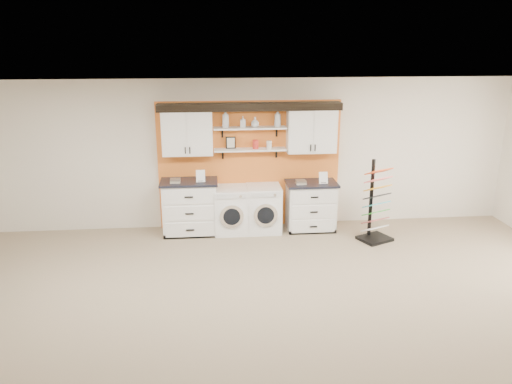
{
  "coord_description": "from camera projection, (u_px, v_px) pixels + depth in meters",
  "views": [
    {
      "loc": [
        -0.74,
        -5.13,
        3.48
      ],
      "look_at": [
        -0.03,
        2.3,
        1.18
      ],
      "focal_mm": 35.0,
      "sensor_mm": 36.0,
      "label": 1
    }
  ],
  "objects": [
    {
      "name": "upper_cabinet_left",
      "position": [
        187.0,
        132.0,
        8.92
      ],
      "size": [
        0.9,
        0.35,
        0.84
      ],
      "color": "white",
      "rests_on": "wall_back"
    },
    {
      "name": "floor",
      "position": [
        277.0,
        342.0,
        5.97
      ],
      "size": [
        10.0,
        10.0,
        0.0
      ],
      "primitive_type": "plane",
      "color": "#837458",
      "rests_on": "ground"
    },
    {
      "name": "canister_cream",
      "position": [
        269.0,
        145.0,
        9.14
      ],
      "size": [
        0.1,
        0.1,
        0.14
      ],
      "primitive_type": "cylinder",
      "color": "silver",
      "rests_on": "shelf_lower"
    },
    {
      "name": "base_cabinet_left",
      "position": [
        190.0,
        207.0,
        9.19
      ],
      "size": [
        1.03,
        0.66,
        1.01
      ],
      "color": "white",
      "rests_on": "floor"
    },
    {
      "name": "crown_molding",
      "position": [
        250.0,
        106.0,
        8.91
      ],
      "size": [
        3.3,
        0.41,
        0.13
      ],
      "color": "black",
      "rests_on": "wall_back"
    },
    {
      "name": "soap_bottle_d",
      "position": [
        278.0,
        118.0,
        9.01
      ],
      "size": [
        0.17,
        0.17,
        0.32
      ],
      "primitive_type": "imported",
      "rotation": [
        0.0,
        0.0,
        2.32
      ],
      "color": "silver",
      "rests_on": "shelf_upper"
    },
    {
      "name": "wall_back",
      "position": [
        249.0,
        154.0,
        9.36
      ],
      "size": [
        10.0,
        0.0,
        10.0
      ],
      "primitive_type": "plane",
      "rotation": [
        1.57,
        0.0,
        0.0
      ],
      "color": "beige",
      "rests_on": "floor"
    },
    {
      "name": "soap_bottle_b",
      "position": [
        243.0,
        122.0,
        8.97
      ],
      "size": [
        0.1,
        0.1,
        0.2
      ],
      "primitive_type": "imported",
      "rotation": [
        0.0,
        0.0,
        -0.11
      ],
      "color": "silver",
      "rests_on": "shelf_upper"
    },
    {
      "name": "dryer",
      "position": [
        264.0,
        208.0,
        9.33
      ],
      "size": [
        0.62,
        0.71,
        0.87
      ],
      "color": "white",
      "rests_on": "floor"
    },
    {
      "name": "ceiling",
      "position": [
        280.0,
        107.0,
        5.15
      ],
      "size": [
        10.0,
        10.0,
        0.0
      ],
      "primitive_type": "plane",
      "rotation": [
        3.14,
        0.0,
        0.0
      ],
      "color": "white",
      "rests_on": "wall_back"
    },
    {
      "name": "canister_red",
      "position": [
        256.0,
        144.0,
        9.12
      ],
      "size": [
        0.11,
        0.11,
        0.16
      ],
      "primitive_type": "cylinder",
      "color": "red",
      "rests_on": "shelf_lower"
    },
    {
      "name": "accent_panel",
      "position": [
        249.0,
        165.0,
        9.39
      ],
      "size": [
        3.4,
        0.07,
        2.4
      ],
      "primitive_type": "cube",
      "color": "orange",
      "rests_on": "wall_back"
    },
    {
      "name": "soap_bottle_c",
      "position": [
        255.0,
        122.0,
        8.99
      ],
      "size": [
        0.2,
        0.2,
        0.18
      ],
      "primitive_type": "imported",
      "rotation": [
        0.0,
        0.0,
        2.21
      ],
      "color": "silver",
      "rests_on": "shelf_upper"
    },
    {
      "name": "shelf_lower",
      "position": [
        250.0,
        150.0,
        9.14
      ],
      "size": [
        1.32,
        0.28,
        0.03
      ],
      "primitive_type": "cube",
      "color": "white",
      "rests_on": "wall_back"
    },
    {
      "name": "upper_cabinet_right",
      "position": [
        311.0,
        130.0,
        9.13
      ],
      "size": [
        0.9,
        0.35,
        0.84
      ],
      "color": "white",
      "rests_on": "wall_back"
    },
    {
      "name": "picture_frame",
      "position": [
        231.0,
        143.0,
        9.11
      ],
      "size": [
        0.18,
        0.02,
        0.22
      ],
      "color": "black",
      "rests_on": "shelf_lower"
    },
    {
      "name": "base_cabinet_right",
      "position": [
        311.0,
        206.0,
        9.4
      ],
      "size": [
        0.94,
        0.66,
        0.92
      ],
      "color": "white",
      "rests_on": "floor"
    },
    {
      "name": "washer",
      "position": [
        231.0,
        210.0,
        9.27
      ],
      "size": [
        0.61,
        0.71,
        0.86
      ],
      "color": "white",
      "rests_on": "floor"
    },
    {
      "name": "shelf_upper",
      "position": [
        250.0,
        128.0,
        9.02
      ],
      "size": [
        1.32,
        0.28,
        0.03
      ],
      "primitive_type": "cube",
      "color": "white",
      "rests_on": "wall_back"
    },
    {
      "name": "soap_bottle_a",
      "position": [
        226.0,
        118.0,
        8.93
      ],
      "size": [
        0.17,
        0.17,
        0.32
      ],
      "primitive_type": "imported",
      "rotation": [
        0.0,
        0.0,
        -2.58
      ],
      "color": "silver",
      "rests_on": "shelf_upper"
    },
    {
      "name": "sample_rack",
      "position": [
        375.0,
        214.0,
        8.87
      ],
      "size": [
        0.67,
        0.63,
        1.46
      ],
      "rotation": [
        0.0,
        0.0,
        0.43
      ],
      "color": "black",
      "rests_on": "floor"
    }
  ]
}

